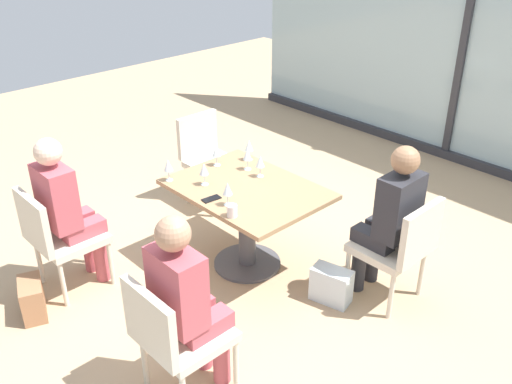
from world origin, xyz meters
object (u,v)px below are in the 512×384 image
(wine_glass_1, at_px, (249,146))
(wine_glass_4, at_px, (247,155))
(person_front_left, at_px, (66,206))
(cell_phone_on_table, at_px, (211,199))
(coffee_cup, at_px, (232,211))
(wine_glass_0, at_px, (260,162))
(wine_glass_6, at_px, (168,165))
(dining_table_main, at_px, (247,208))
(chair_front_left, at_px, (57,235))
(chair_far_left, at_px, (208,154))
(handbag_0, at_px, (331,285))
(person_front_right, at_px, (187,298))
(wine_glass_3, at_px, (204,170))
(wine_glass_2, at_px, (216,151))
(chair_far_right, at_px, (400,245))
(handbag_1, at_px, (32,299))
(person_far_right, at_px, (390,215))
(wine_glass_5, at_px, (227,189))
(chair_front_right, at_px, (174,334))

(wine_glass_1, height_order, wine_glass_4, same)
(person_front_left, height_order, cell_phone_on_table, person_front_left)
(person_front_left, relative_size, coffee_cup, 14.00)
(wine_glass_0, xyz_separation_m, wine_glass_6, (-0.45, -0.58, 0.00))
(dining_table_main, bearing_deg, cell_phone_on_table, -96.28)
(wine_glass_4, bearing_deg, person_front_left, -110.39)
(dining_table_main, relative_size, chair_front_left, 1.38)
(chair_far_left, height_order, handbag_0, chair_far_left)
(dining_table_main, height_order, handbag_0, dining_table_main)
(person_front_right, height_order, wine_glass_3, person_front_right)
(wine_glass_2, bearing_deg, wine_glass_0, 16.29)
(chair_far_left, relative_size, wine_glass_3, 4.70)
(wine_glass_1, distance_m, cell_phone_on_table, 0.77)
(chair_front_left, height_order, coffee_cup, chair_front_left)
(chair_far_right, relative_size, handbag_1, 2.90)
(wine_glass_6, bearing_deg, handbag_1, -94.68)
(chair_far_left, bearing_deg, person_far_right, 0.00)
(wine_glass_3, xyz_separation_m, wine_glass_5, (0.38, -0.08, 0.00))
(person_front_right, xyz_separation_m, wine_glass_0, (-0.80, 1.35, 0.16))
(chair_front_left, distance_m, wine_glass_1, 1.70)
(wine_glass_5, bearing_deg, wine_glass_1, 126.12)
(wine_glass_0, bearing_deg, chair_far_right, 13.94)
(wine_glass_4, bearing_deg, coffee_cup, -50.66)
(chair_far_left, height_order, handbag_1, chair_far_left)
(cell_phone_on_table, bearing_deg, wine_glass_0, 99.67)
(chair_front_right, height_order, person_far_right, person_far_right)
(handbag_0, relative_size, handbag_1, 1.00)
(wine_glass_5, bearing_deg, chair_front_right, -57.02)
(chair_front_left, bearing_deg, wine_glass_3, 65.24)
(chair_front_left, distance_m, handbag_0, 2.10)
(person_front_right, relative_size, wine_glass_5, 6.81)
(chair_front_left, bearing_deg, person_front_left, 90.00)
(person_front_left, bearing_deg, chair_far_left, 102.63)
(cell_phone_on_table, bearing_deg, wine_glass_5, 18.79)
(chair_front_right, height_order, chair_far_left, same)
(wine_glass_1, bearing_deg, person_front_left, -104.13)
(dining_table_main, relative_size, person_far_right, 0.95)
(dining_table_main, xyz_separation_m, wine_glass_4, (-0.23, 0.22, 0.32))
(wine_glass_2, height_order, handbag_1, wine_glass_2)
(person_front_left, height_order, wine_glass_0, person_front_left)
(chair_front_right, xyz_separation_m, wine_glass_4, (-0.97, 1.48, 0.37))
(chair_front_left, distance_m, wine_glass_0, 1.65)
(wine_glass_3, height_order, wine_glass_5, same)
(wine_glass_6, bearing_deg, person_far_right, 29.88)
(person_far_right, xyz_separation_m, wine_glass_5, (-0.88, -0.79, 0.16))
(wine_glass_4, xyz_separation_m, coffee_cup, (0.49, -0.60, -0.09))
(chair_front_right, relative_size, wine_glass_2, 4.70)
(wine_glass_5, xyz_separation_m, handbag_0, (0.67, 0.43, -0.72))
(dining_table_main, distance_m, coffee_cup, 0.52)
(wine_glass_4, height_order, wine_glass_6, same)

